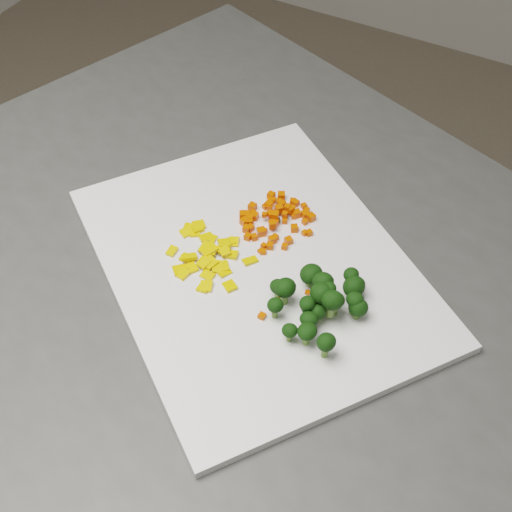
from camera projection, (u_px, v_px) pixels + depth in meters
The scene contains 131 objects.
counter_block at pixel (273, 475), 1.12m from camera, with size 1.05×0.74×0.90m, color #3E3F3C.
cutting_board at pixel (256, 265), 0.81m from camera, with size 0.41×0.32×0.01m, color white.
carrot_pile at pixel (278, 215), 0.84m from camera, with size 0.09×0.09×0.03m, color #D73C02, non-canonical shape.
pepper_pile at pixel (208, 252), 0.81m from camera, with size 0.11×0.11×0.01m, color #E8AE0C, non-canonical shape.
broccoli_pile at pixel (323, 298), 0.74m from camera, with size 0.11×0.11×0.05m, color black, non-canonical shape.
carrot_cube_0 at pixel (295, 228), 0.84m from camera, with size 0.01×0.01×0.01m, color #D73C02.
carrot_cube_1 at pixel (246, 215), 0.85m from camera, with size 0.01×0.01×0.01m, color #D73C02.
carrot_cube_2 at pixel (270, 207), 0.86m from camera, with size 0.01×0.01×0.01m, color #D73C02.
carrot_cube_3 at pixel (270, 214), 0.84m from camera, with size 0.01×0.01×0.01m, color #D73C02.
carrot_cube_4 at pixel (264, 231), 0.83m from camera, with size 0.01×0.01×0.01m, color #D73C02.
carrot_cube_5 at pixel (285, 247), 0.82m from camera, with size 0.01×0.01×0.01m, color #D73C02.
carrot_cube_6 at pixel (254, 237), 0.83m from camera, with size 0.01×0.01×0.01m, color #D73C02.
carrot_cube_7 at pixel (249, 222), 0.84m from camera, with size 0.01×0.01×0.01m, color #D73C02.
carrot_cube_8 at pixel (272, 240), 0.82m from camera, with size 0.01×0.01×0.01m, color #D73C02.
carrot_cube_9 at pixel (294, 216), 0.85m from camera, with size 0.01×0.01×0.01m, color #D73C02.
carrot_cube_10 at pixel (273, 200), 0.87m from camera, with size 0.01×0.01×0.01m, color #D73C02.
carrot_cube_11 at pixel (247, 229), 0.84m from camera, with size 0.01×0.01×0.01m, color #D73C02.
carrot_cube_12 at pixel (269, 205), 0.86m from camera, with size 0.01×0.01×0.01m, color #D73C02.
carrot_cube_13 at pixel (253, 213), 0.86m from camera, with size 0.01×0.01×0.01m, color #D73C02.
carrot_cube_14 at pixel (296, 203), 0.87m from camera, with size 0.01×0.01×0.01m, color #D73C02.
carrot_cube_15 at pixel (309, 233), 0.83m from camera, with size 0.01×0.01×0.01m, color #D73C02.
carrot_cube_16 at pixel (275, 237), 0.83m from camera, with size 0.01×0.01×0.01m, color #D73C02.
carrot_cube_17 at pixel (274, 223), 0.84m from camera, with size 0.01×0.01×0.01m, color #D73C02.
carrot_cube_18 at pixel (250, 228), 0.84m from camera, with size 0.01×0.01×0.01m, color #D73C02.
carrot_cube_19 at pixel (265, 207), 0.86m from camera, with size 0.01×0.01×0.01m, color #D73C02.
carrot_cube_20 at pixel (279, 209), 0.85m from camera, with size 0.01×0.01×0.01m, color #D73C02.
carrot_cube_21 at pixel (285, 221), 0.85m from camera, with size 0.01×0.01×0.01m, color #D73C02.
carrot_cube_22 at pixel (250, 218), 0.85m from camera, with size 0.01×0.01×0.01m, color #D73C02.
carrot_cube_23 at pixel (248, 217), 0.85m from camera, with size 0.01×0.01×0.01m, color #D73C02.
carrot_cube_24 at pixel (311, 217), 0.85m from camera, with size 0.01×0.01×0.01m, color #D73C02.
carrot_cube_25 at pixel (304, 206), 0.86m from camera, with size 0.01×0.01×0.01m, color #D73C02.
carrot_cube_26 at pixel (293, 202), 0.87m from camera, with size 0.01×0.01×0.01m, color #D73C02.
carrot_cube_27 at pixel (270, 246), 0.82m from camera, with size 0.01×0.01×0.01m, color #D73C02.
carrot_cube_28 at pixel (281, 196), 0.87m from camera, with size 0.01×0.01×0.01m, color #D73C02.
carrot_cube_29 at pixel (307, 211), 0.86m from camera, with size 0.01×0.01×0.01m, color #D73C02.
carrot_cube_30 at pixel (248, 237), 0.83m from camera, with size 0.01×0.01×0.01m, color #D73C02.
carrot_cube_31 at pixel (288, 207), 0.86m from camera, with size 0.01×0.01×0.01m, color #D73C02.
carrot_cube_32 at pixel (272, 224), 0.83m from camera, with size 0.01×0.01×0.01m, color #D73C02.
carrot_cube_33 at pixel (244, 222), 0.84m from camera, with size 0.01×0.01×0.01m, color #D73C02.
carrot_cube_34 at pixel (268, 205), 0.86m from camera, with size 0.01×0.01×0.01m, color #D73C02.
carrot_cube_35 at pixel (244, 222), 0.84m from camera, with size 0.01×0.01×0.01m, color #D73C02.
carrot_cube_36 at pixel (261, 232), 0.83m from camera, with size 0.01×0.01×0.01m, color #D73C02.
carrot_cube_37 at pixel (285, 215), 0.85m from camera, with size 0.01×0.01×0.01m, color #D73C02.
carrot_cube_38 at pixel (254, 216), 0.85m from camera, with size 0.01×0.01×0.01m, color #D73C02.
carrot_cube_39 at pixel (281, 196), 0.87m from camera, with size 0.01×0.01×0.01m, color #D73C02.
carrot_cube_40 at pixel (252, 207), 0.86m from camera, with size 0.01×0.01×0.01m, color #D73C02.
carrot_cube_41 at pixel (264, 215), 0.84m from camera, with size 0.01×0.01×0.01m, color #D73C02.
carrot_cube_42 at pixel (305, 215), 0.85m from camera, with size 0.01×0.01×0.01m, color #D73C02.
carrot_cube_43 at pixel (274, 213), 0.85m from camera, with size 0.01×0.01×0.01m, color #D73C02.
carrot_cube_44 at pixel (290, 210), 0.85m from camera, with size 0.01×0.01×0.01m, color #D73C02.
carrot_cube_45 at pixel (294, 228), 0.84m from camera, with size 0.01×0.01×0.01m, color #D73C02.
carrot_cube_46 at pixel (305, 222), 0.84m from camera, with size 0.01×0.01×0.01m, color #D73C02.
carrot_cube_47 at pixel (282, 204), 0.86m from camera, with size 0.01×0.01×0.01m, color #D73C02.
carrot_cube_48 at pixel (262, 230), 0.84m from camera, with size 0.01×0.01×0.01m, color #D73C02.
carrot_cube_49 at pixel (270, 200), 0.87m from camera, with size 0.01×0.01×0.01m, color #D73C02.
carrot_cube_50 at pixel (305, 233), 0.83m from camera, with size 0.01×0.01×0.01m, color #D73C02.
carrot_cube_51 at pixel (243, 215), 0.85m from camera, with size 0.01×0.01×0.01m, color #D73C02.
carrot_cube_52 at pixel (264, 246), 0.82m from camera, with size 0.01×0.01×0.01m, color #D73C02.
carrot_cube_53 at pixel (269, 207), 0.86m from camera, with size 0.01×0.01×0.01m, color #D73C02.
carrot_cube_54 at pixel (279, 202), 0.87m from camera, with size 0.01×0.01×0.01m, color #D73C02.
carrot_cube_55 at pixel (297, 214), 0.85m from camera, with size 0.01×0.01×0.01m, color #D73C02.
carrot_cube_56 at pixel (288, 241), 0.82m from camera, with size 0.01×0.01×0.01m, color #D73C02.
carrot_cube_57 at pixel (291, 210), 0.86m from camera, with size 0.01×0.01×0.01m, color #D73C02.
carrot_cube_58 at pixel (287, 208), 0.85m from camera, with size 0.01×0.01×0.01m, color #D73C02.
carrot_cube_59 at pixel (275, 215), 0.84m from camera, with size 0.01×0.01×0.01m, color #D73C02.
carrot_cube_60 at pixel (285, 214), 0.84m from camera, with size 0.01×0.01×0.01m, color #D73C02.
carrot_cube_61 at pixel (272, 227), 0.84m from camera, with size 0.01×0.01×0.01m, color #D73C02.
carrot_cube_62 at pixel (271, 196), 0.87m from camera, with size 0.01×0.01×0.01m, color #D73C02.
pepper_chunk_0 at pixel (224, 243), 0.82m from camera, with size 0.01×0.01×0.00m, color #E8AE0C.
pepper_chunk_1 at pixel (204, 263), 0.80m from camera, with size 0.01×0.01×0.00m, color #E8AE0C.
pepper_chunk_2 at pixel (199, 225), 0.84m from camera, with size 0.01×0.01×0.00m, color #E8AE0C.
pepper_chunk_3 at pixel (180, 270), 0.80m from camera, with size 0.02×0.02×0.00m, color #E8AE0C.
pepper_chunk_4 at pixel (203, 289), 0.78m from camera, with size 0.01×0.01×0.00m, color #E8AE0C.
pepper_chunk_5 at pixel (189, 257), 0.80m from camera, with size 0.02×0.01×0.00m, color #E8AE0C.
pepper_chunk_6 at pixel (190, 227), 0.84m from camera, with size 0.01×0.01×0.00m, color #E8AE0C.
pepper_chunk_7 at pixel (231, 255), 0.81m from camera, with size 0.02×0.01×0.00m, color #E8AE0C.
pepper_chunk_8 at pixel (172, 251), 0.81m from camera, with size 0.01×0.01×0.00m, color #E8AE0C.
pepper_chunk_9 at pixel (228, 242), 0.82m from camera, with size 0.02×0.01×0.00m, color #E8AE0C.
pepper_chunk_10 at pixel (225, 273), 0.79m from camera, with size 0.02×0.01×0.00m, color #E8AE0C.
pepper_chunk_11 at pixel (183, 274), 0.79m from camera, with size 0.01×0.01×0.00m, color #E8AE0C.
pepper_chunk_12 at pixel (207, 249), 0.81m from camera, with size 0.02×0.02×0.00m, color #E8AE0C.
pepper_chunk_13 at pixel (187, 258), 0.81m from camera, with size 0.01×0.01×0.00m, color #E8AE0C.
pepper_chunk_14 at pixel (230, 286), 0.78m from camera, with size 0.02×0.01×0.00m, color #E8AE0C.
pepper_chunk_15 at pixel (206, 286), 0.78m from camera, with size 0.01×0.01×0.00m, color #E8AE0C.
pepper_chunk_16 at pixel (211, 238), 0.83m from camera, with size 0.01×0.01×0.00m, color #E8AE0C.
pepper_chunk_17 at pixel (250, 261), 0.81m from camera, with size 0.02×0.01×0.00m, color #E8AE0C.
pepper_chunk_18 at pixel (187, 232), 0.84m from camera, with size 0.01×0.02×0.00m, color #E8AE0C.
pepper_chunk_19 at pixel (234, 242), 0.83m from camera, with size 0.01×0.01×0.00m, color #E8AE0C.
pepper_chunk_20 at pixel (207, 275), 0.79m from camera, with size 0.01×0.01×0.00m, color #E8AE0C.
pepper_chunk_21 at pixel (210, 252), 0.81m from camera, with size 0.01×0.01×0.00m, color #E8AE0C.
pepper_chunk_22 at pixel (197, 229), 0.84m from camera, with size 0.01×0.01×0.00m, color #E8AE0C.
pepper_chunk_23 at pixel (223, 249), 0.81m from camera, with size 0.01×0.01×0.00m, color #E8AE0C.
pepper_chunk_24 at pixel (225, 251), 0.81m from camera, with size 0.01×0.01×0.00m, color #E8AE0C.
pepper_chunk_25 at pixel (218, 267), 0.80m from camera, with size 0.02×0.01×0.00m, color #E8AE0C.
pepper_chunk_26 at pixel (195, 231), 0.84m from camera, with size 0.02×0.01×0.00m, color #E8AE0C.
pepper_chunk_27 at pixel (223, 267), 0.80m from camera, with size 0.01×0.02×0.00m, color #E8AE0C.
pepper_chunk_28 at pixel (206, 237), 0.83m from camera, with size 0.02×0.01×0.00m, color #E8AE0C.
pepper_chunk_29 at pixel (192, 268), 0.80m from camera, with size 0.01×0.01×0.00m, color #E8AE0C.
pepper_chunk_30 at pixel (209, 262), 0.80m from camera, with size 0.02×0.02×0.00m, color #E8AE0C.
pepper_chunk_31 at pixel (205, 261), 0.81m from camera, with size 0.02×0.01×0.00m, color #E8AE0C.
pepper_chunk_32 at pixel (209, 250), 0.81m from camera, with size 0.02×0.01×0.00m, color #E8AE0C.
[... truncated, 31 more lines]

